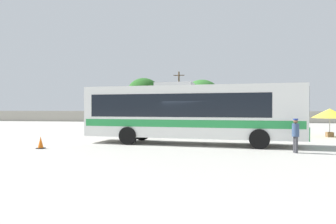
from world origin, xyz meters
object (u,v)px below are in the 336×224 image
(coach_bus_white_green, at_px, (188,111))
(utility_pole_near, at_px, (179,95))
(traffic_cone_on_apron, at_px, (41,143))
(parked_car_leftmost_white, at_px, (118,118))
(parked_car_third_red, at_px, (207,118))
(vendor_umbrella_near_gate_yellow, at_px, (330,114))
(roadside_tree_midleft, at_px, (202,94))
(roadside_tree_left, at_px, (144,92))
(parked_car_second_white, at_px, (154,117))
(attendant_by_bus_door, at_px, (296,133))

(coach_bus_white_green, distance_m, utility_pole_near, 31.21)
(coach_bus_white_green, relative_size, traffic_cone_on_apron, 19.82)
(parked_car_leftmost_white, relative_size, parked_car_third_red, 1.05)
(vendor_umbrella_near_gate_yellow, relative_size, traffic_cone_on_apron, 3.89)
(parked_car_leftmost_white, distance_m, roadside_tree_midleft, 13.81)
(utility_pole_near, height_order, roadside_tree_left, utility_pole_near)
(parked_car_leftmost_white, xyz_separation_m, roadside_tree_midleft, (12.14, 5.53, 3.59))
(vendor_umbrella_near_gate_yellow, bearing_deg, parked_car_second_white, 132.19)
(vendor_umbrella_near_gate_yellow, xyz_separation_m, roadside_tree_left, (-19.88, 25.29, 3.20))
(coach_bus_white_green, distance_m, attendant_by_bus_door, 6.08)
(attendant_by_bus_door, xyz_separation_m, utility_pole_near, (-9.21, 33.64, 3.35))
(roadside_tree_left, bearing_deg, parked_car_second_white, -65.35)
(coach_bus_white_green, height_order, parked_car_leftmost_white, coach_bus_white_green)
(parked_car_leftmost_white, bearing_deg, traffic_cone_on_apron, -80.15)
(utility_pole_near, bearing_deg, parked_car_leftmost_white, -141.56)
(coach_bus_white_green, bearing_deg, utility_pole_near, 97.18)
(attendant_by_bus_door, distance_m, parked_car_second_white, 29.53)
(attendant_by_bus_door, bearing_deg, parked_car_third_red, 99.75)
(parked_car_second_white, distance_m, traffic_cone_on_apron, 27.33)
(vendor_umbrella_near_gate_yellow, relative_size, parked_car_third_red, 0.58)
(roadside_tree_left, bearing_deg, parked_car_third_red, -34.00)
(parked_car_leftmost_white, relative_size, roadside_tree_midleft, 0.68)
(parked_car_third_red, bearing_deg, roadside_tree_midleft, 97.85)
(roadside_tree_midleft, bearing_deg, coach_bus_white_green, -89.86)
(vendor_umbrella_near_gate_yellow, bearing_deg, attendant_by_bus_door, -118.89)
(parked_car_leftmost_white, bearing_deg, utility_pole_near, 38.44)
(coach_bus_white_green, distance_m, roadside_tree_midleft, 29.89)
(attendant_by_bus_door, distance_m, traffic_cone_on_apron, 12.80)
(roadside_tree_midleft, bearing_deg, parked_car_third_red, -82.15)
(parked_car_second_white, bearing_deg, coach_bus_white_green, -74.42)
(roadside_tree_midleft, height_order, traffic_cone_on_apron, roadside_tree_midleft)
(roadside_tree_left, xyz_separation_m, roadside_tree_midleft, (9.80, -1.21, -0.58))
(utility_pole_near, height_order, roadside_tree_midleft, utility_pole_near)
(parked_car_leftmost_white, bearing_deg, roadside_tree_left, 70.86)
(parked_car_third_red, relative_size, traffic_cone_on_apron, 6.76)
(vendor_umbrella_near_gate_yellow, xyz_separation_m, parked_car_second_white, (-16.75, 18.47, -0.91))
(attendant_by_bus_door, bearing_deg, vendor_umbrella_near_gate_yellow, 61.11)
(roadside_tree_midleft, bearing_deg, parked_car_leftmost_white, -155.52)
(parked_car_second_white, relative_size, utility_pole_near, 0.50)
(parked_car_third_red, bearing_deg, parked_car_leftmost_white, 178.13)
(attendant_by_bus_door, relative_size, parked_car_third_red, 0.37)
(traffic_cone_on_apron, bearing_deg, parked_car_second_white, 88.51)
(attendant_by_bus_door, distance_m, vendor_umbrella_near_gate_yellow, 9.72)
(vendor_umbrella_near_gate_yellow, distance_m, roadside_tree_midleft, 26.23)
(utility_pole_near, xyz_separation_m, roadside_tree_left, (-5.98, 0.13, 0.65))
(utility_pole_near, bearing_deg, parked_car_third_red, -56.58)
(parked_car_leftmost_white, relative_size, traffic_cone_on_apron, 7.08)
(roadside_tree_left, xyz_separation_m, traffic_cone_on_apron, (2.42, -34.14, -4.62))
(parked_car_third_red, relative_size, roadside_tree_left, 0.60)
(vendor_umbrella_near_gate_yellow, height_order, parked_car_third_red, vendor_umbrella_near_gate_yellow)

